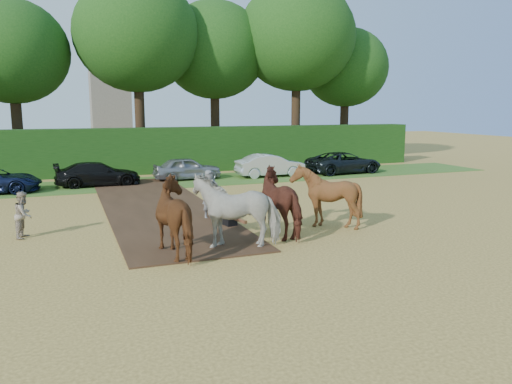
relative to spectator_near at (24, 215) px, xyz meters
The scene contains 9 objects.
ground 4.89m from the spectator_near, 42.06° to the right, with size 120.00×120.00×0.00m, color gold.
earth_strip 6.37m from the spectator_near, 36.54° to the left, with size 4.50×17.00×0.05m, color #472D1C.
grass_verge 11.37m from the spectator_near, 71.60° to the left, with size 50.00×5.00×0.03m, color #38601E.
hedgerow 15.70m from the spectator_near, 76.79° to the left, with size 46.00×1.60×3.00m, color #14380F.
spectator_near is the anchor object (origin of this frame).
plough_team 7.94m from the spectator_near, 22.21° to the right, with size 7.69×6.17×2.31m.
parked_cars 11.61m from the spectator_near, 67.78° to the left, with size 36.08×3.53×1.44m.
treeline 20.27m from the spectator_near, 84.15° to the left, with size 48.70×10.60×14.21m.
church 53.90m from the spectator_near, 81.67° to the left, with size 5.20×5.20×27.00m.
Camera 1 is at (-2.21, -14.82, 4.35)m, focal length 35.00 mm.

